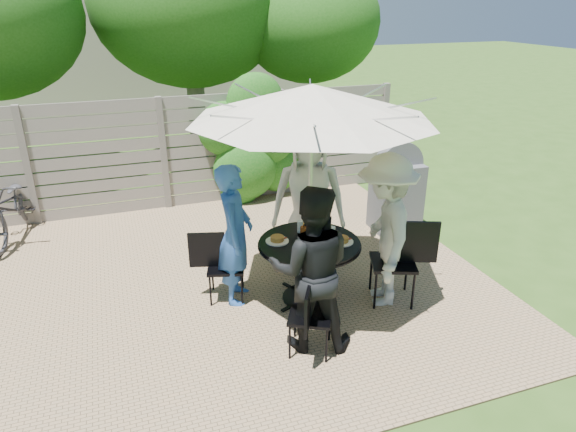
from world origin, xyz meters
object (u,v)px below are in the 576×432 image
object	(u,v)px
plate_right	(342,240)
bbq_grill	(396,190)
glass_back	(300,227)
bicycle	(12,207)
glass_right	(332,232)
plate_front	(310,255)
umbrella	(312,102)
chair_right	(393,277)
patio_table	(309,260)
coffee_cup	(318,229)
person_front	(311,270)
person_left	(235,235)
glass_front	(320,247)
person_back	(309,198)
plate_back	(309,227)
syrup_jug	(304,233)
chair_front	(310,330)
plate_left	(277,240)
person_right	(385,231)
chair_left	(225,279)
chair_back	(308,243)

from	to	relation	value
plate_right	bbq_grill	world-z (taller)	bbq_grill
glass_back	bicycle	bearing A→B (deg)	141.16
bicycle	glass_right	bearing A→B (deg)	-27.05
plate_front	umbrella	bearing A→B (deg)	69.31
umbrella	chair_right	size ratio (longest dim) A/B	3.27
patio_table	coffee_cup	size ratio (longest dim) A/B	12.21
patio_table	umbrella	size ratio (longest dim) A/B	0.45
patio_table	person_front	xyz separation A→B (m)	(-0.29, -0.78, 0.33)
person_left	person_front	world-z (taller)	person_front
plate_right	coffee_cup	xyz separation A→B (m)	(-0.17, 0.30, 0.04)
coffee_cup	glass_front	bearing A→B (deg)	-110.11
person_back	person_left	size ratio (longest dim) A/B	1.15
plate_back	syrup_jug	size ratio (longest dim) A/B	1.63
coffee_cup	umbrella	bearing A→B (deg)	-135.14
chair_front	glass_front	distance (m)	0.91
plate_back	glass_back	bearing A→B (deg)	-156.95
glass_back	bicycle	xyz separation A→B (m)	(-3.42, 2.75, -0.35)
coffee_cup	person_back	bearing A→B (deg)	78.62
bicycle	syrup_jug	bearing A→B (deg)	-29.01
person_back	glass_right	distance (m)	0.78
plate_left	chair_right	bearing A→B (deg)	-20.70
person_front	glass_right	xyz separation A→B (m)	(0.57, 0.78, -0.04)
person_back	person_right	xyz separation A→B (m)	(0.48, -1.07, -0.06)
plate_left	bbq_grill	distance (m)	2.62
chair_left	chair_right	distance (m)	1.93
umbrella	plate_back	world-z (taller)	umbrella
patio_table	person_front	size ratio (longest dim) A/B	0.86
syrup_jug	glass_front	bearing A→B (deg)	-82.66
umbrella	glass_right	world-z (taller)	umbrella
plate_back	plate_front	world-z (taller)	same
patio_table	chair_left	size ratio (longest dim) A/B	1.72
umbrella	plate_right	bearing A→B (deg)	-20.69
person_left	chair_front	bearing A→B (deg)	-139.34
glass_front	coffee_cup	size ratio (longest dim) A/B	1.17
glass_front	bicycle	world-z (taller)	bicycle
person_right	coffee_cup	distance (m)	0.77
syrup_jug	coffee_cup	distance (m)	0.23
bicycle	person_back	bearing A→B (deg)	-19.05
plate_right	coffee_cup	distance (m)	0.34
chair_left	chair_back	bearing A→B (deg)	39.92
glass_front	person_left	bearing A→B (deg)	143.79
plate_left	patio_table	bearing A→B (deg)	-20.69
chair_front	syrup_jug	bearing A→B (deg)	10.81
chair_right	bbq_grill	bearing A→B (deg)	-99.65
person_back	person_front	xyz separation A→B (m)	(-0.59, -1.55, -0.09)
plate_back	syrup_jug	bearing A→B (deg)	-121.65
plate_front	bbq_grill	distance (m)	2.71
plate_left	bicycle	xyz separation A→B (m)	(-3.09, 2.90, -0.30)
person_back	chair_front	world-z (taller)	person_back
chair_left	syrup_jug	size ratio (longest dim) A/B	5.34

